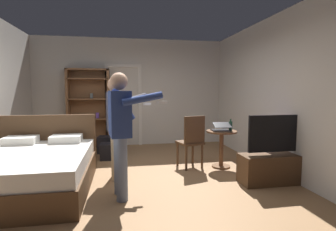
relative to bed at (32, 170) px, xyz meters
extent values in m
plane|color=olive|center=(1.56, 0.14, -0.30)|extent=(6.13, 6.13, 0.00)
cube|color=beige|center=(1.56, 2.98, 1.09)|extent=(5.11, 0.12, 2.79)
cube|color=beige|center=(4.05, 0.14, 1.09)|extent=(0.12, 5.81, 2.79)
cube|color=white|center=(0.94, 2.90, 0.72)|extent=(0.08, 0.08, 2.05)
cube|color=white|center=(1.79, 2.90, 0.72)|extent=(0.08, 0.08, 2.05)
cube|color=white|center=(1.36, 2.90, 1.79)|extent=(0.93, 0.08, 0.08)
cube|color=#4C331E|center=(0.00, -0.08, -0.13)|extent=(1.64, 2.04, 0.35)
cube|color=silver|center=(0.00, -0.08, 0.16)|extent=(1.58, 1.98, 0.22)
cube|color=#4C331E|center=(0.00, 0.90, 0.21)|extent=(1.64, 0.08, 1.02)
cube|color=white|center=(-0.36, 0.64, 0.33)|extent=(0.50, 0.34, 0.12)
cube|color=white|center=(0.36, 0.64, 0.33)|extent=(0.50, 0.34, 0.12)
cube|color=brown|center=(0.01, 2.72, 0.69)|extent=(0.06, 0.32, 1.98)
cube|color=brown|center=(0.98, 2.72, 0.69)|extent=(0.06, 0.32, 1.98)
cube|color=brown|center=(0.50, 2.72, 1.66)|extent=(1.03, 0.32, 0.04)
cube|color=brown|center=(0.50, 2.87, 0.69)|extent=(1.03, 0.02, 1.98)
cube|color=brown|center=(0.50, 2.72, -0.05)|extent=(0.97, 0.32, 0.03)
cylinder|color=#9BB67E|center=(0.54, 2.72, 0.02)|extent=(0.07, 0.07, 0.12)
cube|color=brown|center=(0.50, 2.72, 0.44)|extent=(0.97, 0.32, 0.03)
cylinder|color=#6F49B7|center=(0.70, 2.72, 0.52)|extent=(0.08, 0.08, 0.14)
cube|color=brown|center=(0.50, 2.72, 0.94)|extent=(0.97, 0.32, 0.03)
cylinder|color=slate|center=(0.57, 2.72, 1.01)|extent=(0.07, 0.07, 0.12)
cube|color=brown|center=(0.50, 2.72, 1.43)|extent=(0.97, 0.32, 0.03)
cube|color=#4C331E|center=(3.69, -0.35, -0.07)|extent=(1.16, 0.40, 0.46)
cube|color=black|center=(3.69, -0.37, 0.49)|extent=(0.99, 0.05, 0.57)
cube|color=#4542AF|center=(3.69, -0.34, 0.49)|extent=(0.93, 0.01, 0.51)
cylinder|color=brown|center=(3.15, 0.59, 0.03)|extent=(0.08, 0.08, 0.67)
cylinder|color=brown|center=(3.15, 0.59, -0.29)|extent=(0.34, 0.34, 0.03)
cylinder|color=brown|center=(3.15, 0.59, 0.38)|extent=(0.57, 0.57, 0.03)
cube|color=black|center=(3.12, 0.59, 0.41)|extent=(0.34, 0.24, 0.02)
cube|color=black|center=(3.11, 0.47, 0.52)|extent=(0.33, 0.21, 0.09)
cube|color=navy|center=(3.11, 0.47, 0.52)|extent=(0.30, 0.18, 0.07)
cylinder|color=#22492E|center=(3.29, 0.51, 0.49)|extent=(0.06, 0.06, 0.18)
cylinder|color=#22492E|center=(3.29, 0.51, 0.60)|extent=(0.03, 0.03, 0.05)
cylinder|color=#4C331E|center=(2.68, 0.91, -0.08)|extent=(0.04, 0.04, 0.45)
cylinder|color=#4C331E|center=(2.35, 0.82, -0.08)|extent=(0.04, 0.04, 0.45)
cylinder|color=#4C331E|center=(2.77, 0.59, -0.08)|extent=(0.04, 0.04, 0.45)
cylinder|color=#4C331E|center=(2.44, 0.50, -0.08)|extent=(0.04, 0.04, 0.45)
cube|color=#4C331E|center=(2.56, 0.71, 0.17)|extent=(0.52, 0.52, 0.04)
cube|color=#4C331E|center=(2.61, 0.54, 0.44)|extent=(0.42, 0.15, 0.50)
cylinder|color=slate|center=(1.26, -0.36, 0.12)|extent=(0.15, 0.15, 0.85)
cylinder|color=slate|center=(1.29, -0.61, 0.12)|extent=(0.15, 0.15, 0.85)
cube|color=navy|center=(1.28, -0.48, 0.85)|extent=(0.32, 0.49, 0.60)
sphere|color=tan|center=(1.28, -0.48, 1.27)|extent=(0.23, 0.23, 0.23)
cylinder|color=navy|center=(1.33, -0.22, 0.96)|extent=(0.34, 0.13, 0.49)
cylinder|color=navy|center=(1.56, -0.70, 1.05)|extent=(0.53, 0.16, 0.18)
cube|color=white|center=(1.82, -0.70, 1.00)|extent=(0.12, 0.05, 0.04)
cylinder|color=tan|center=(1.20, 0.42, 0.12)|extent=(0.15, 0.15, 0.84)
cylinder|color=tan|center=(1.20, 0.18, 0.12)|extent=(0.15, 0.15, 0.84)
cube|color=#4C4C56|center=(1.20, 0.30, 0.83)|extent=(0.26, 0.42, 0.59)
sphere|color=tan|center=(1.20, 0.30, 1.25)|extent=(0.23, 0.23, 0.23)
cylinder|color=#4C4C56|center=(1.29, 0.53, 0.94)|extent=(0.33, 0.09, 0.48)
cylinder|color=#4C4C56|center=(1.45, 0.07, 1.01)|extent=(0.50, 0.09, 0.22)
cube|color=white|center=(1.69, 0.04, 0.94)|extent=(0.12, 0.04, 0.04)
cube|color=black|center=(1.07, 2.08, -0.10)|extent=(0.66, 0.42, 0.40)
cube|color=black|center=(1.08, 1.55, -0.13)|extent=(0.47, 0.35, 0.34)
camera|label=1|loc=(1.30, -3.98, 1.16)|focal=27.76mm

